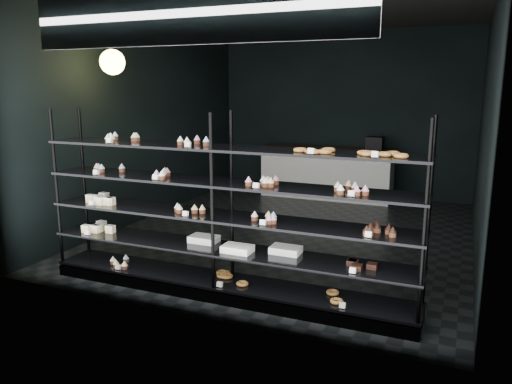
% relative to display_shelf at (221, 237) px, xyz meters
% --- Properties ---
extents(room, '(5.01, 6.01, 3.20)m').
position_rel_display_shelf_xyz_m(room, '(-0.05, 2.45, 0.97)').
color(room, black).
rests_on(room, ground).
extents(display_shelf, '(4.00, 0.50, 1.91)m').
position_rel_display_shelf_xyz_m(display_shelf, '(0.00, 0.00, 0.00)').
color(display_shelf, black).
rests_on(display_shelf, room).
extents(signage, '(3.30, 0.05, 0.50)m').
position_rel_display_shelf_xyz_m(signage, '(-0.05, -0.48, 2.12)').
color(signage, '#0C0D3F').
rests_on(signage, room).
extents(pendant_lamp, '(0.32, 0.32, 0.89)m').
position_rel_display_shelf_xyz_m(pendant_lamp, '(-2.01, 0.96, 1.82)').
color(pendant_lamp, black).
rests_on(pendant_lamp, room).
extents(service_counter, '(2.60, 0.65, 1.23)m').
position_rel_display_shelf_xyz_m(service_counter, '(-0.20, 4.95, -0.13)').
color(service_counter, silver).
rests_on(service_counter, room).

